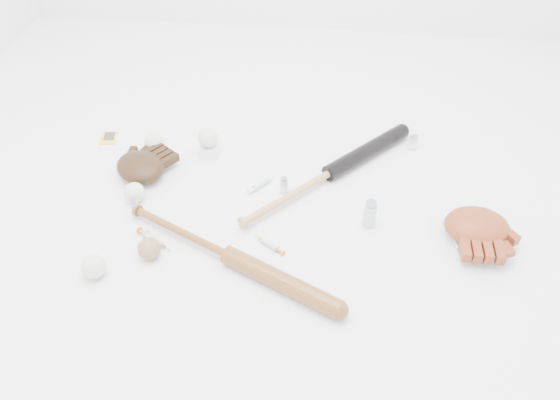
# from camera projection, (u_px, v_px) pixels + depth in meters

# --- Properties ---
(bat_dark) EXTENTS (0.64, 0.68, 0.06)m
(bat_dark) POSITION_uv_depth(u_px,v_px,m) (329.00, 173.00, 2.01)
(bat_dark) COLOR black
(bat_dark) RESTS_ON ground
(bat_wood) EXTENTS (0.77, 0.41, 0.06)m
(bat_wood) POSITION_uv_depth(u_px,v_px,m) (229.00, 255.00, 1.71)
(bat_wood) COLOR brown
(bat_wood) RESTS_ON ground
(glove_dark) EXTENTS (0.33, 0.33, 0.08)m
(glove_dark) POSITION_uv_depth(u_px,v_px,m) (140.00, 167.00, 2.02)
(glove_dark) COLOR black
(glove_dark) RESTS_ON ground
(glove_tan) EXTENTS (0.25, 0.25, 0.09)m
(glove_tan) POSITION_uv_depth(u_px,v_px,m) (477.00, 226.00, 1.78)
(glove_tan) COLOR maroon
(glove_tan) RESTS_ON ground
(trading_card) EXTENTS (0.08, 0.10, 0.00)m
(trading_card) POSITION_uv_depth(u_px,v_px,m) (109.00, 138.00, 2.22)
(trading_card) COLOR gold
(trading_card) RESTS_ON ground
(pedestal) EXTENTS (0.08, 0.08, 0.04)m
(pedestal) POSITION_uv_depth(u_px,v_px,m) (209.00, 150.00, 2.13)
(pedestal) COLOR white
(pedestal) RESTS_ON ground
(baseball_on_pedestal) EXTENTS (0.07, 0.07, 0.07)m
(baseball_on_pedestal) POSITION_uv_depth(u_px,v_px,m) (208.00, 138.00, 2.09)
(baseball_on_pedestal) COLOR silver
(baseball_on_pedestal) RESTS_ON pedestal
(baseball_left) EXTENTS (0.07, 0.07, 0.07)m
(baseball_left) POSITION_uv_depth(u_px,v_px,m) (134.00, 192.00, 1.92)
(baseball_left) COLOR silver
(baseball_left) RESTS_ON ground
(baseball_upper) EXTENTS (0.08, 0.08, 0.08)m
(baseball_upper) POSITION_uv_depth(u_px,v_px,m) (155.00, 143.00, 2.14)
(baseball_upper) COLOR silver
(baseball_upper) RESTS_ON ground
(baseball_mid) EXTENTS (0.08, 0.08, 0.08)m
(baseball_mid) POSITION_uv_depth(u_px,v_px,m) (94.00, 267.00, 1.66)
(baseball_mid) COLOR silver
(baseball_mid) RESTS_ON ground
(baseball_aged) EXTENTS (0.07, 0.07, 0.07)m
(baseball_aged) POSITION_uv_depth(u_px,v_px,m) (149.00, 249.00, 1.72)
(baseball_aged) COLOR olive
(baseball_aged) RESTS_ON ground
(syringe_0) EXTENTS (0.16, 0.11, 0.02)m
(syringe_0) POSITION_uv_depth(u_px,v_px,m) (154.00, 240.00, 1.79)
(syringe_0) COLOR #ADBCC6
(syringe_0) RESTS_ON ground
(syringe_1) EXTENTS (0.13, 0.10, 0.02)m
(syringe_1) POSITION_uv_depth(u_px,v_px,m) (269.00, 245.00, 1.77)
(syringe_1) COLOR #ADBCC6
(syringe_1) RESTS_ON ground
(syringe_2) EXTENTS (0.11, 0.14, 0.02)m
(syringe_2) POSITION_uv_depth(u_px,v_px,m) (262.00, 184.00, 2.00)
(syringe_2) COLOR #ADBCC6
(syringe_2) RESTS_ON ground
(syringe_3) EXTENTS (0.04, 0.14, 0.02)m
(syringe_3) POSITION_uv_depth(u_px,v_px,m) (455.00, 239.00, 1.79)
(syringe_3) COLOR #ADBCC6
(syringe_3) RESTS_ON ground
(vial_0) EXTENTS (0.03, 0.03, 0.07)m
(vial_0) POSITION_uv_depth(u_px,v_px,m) (414.00, 142.00, 2.15)
(vial_0) COLOR silver
(vial_0) RESTS_ON ground
(vial_1) EXTENTS (0.02, 0.02, 0.06)m
(vial_1) POSITION_uv_depth(u_px,v_px,m) (412.00, 143.00, 2.15)
(vial_1) COLOR silver
(vial_1) RESTS_ON ground
(vial_2) EXTENTS (0.03, 0.03, 0.07)m
(vial_2) POSITION_uv_depth(u_px,v_px,m) (284.00, 185.00, 1.95)
(vial_2) COLOR silver
(vial_2) RESTS_ON ground
(vial_3) EXTENTS (0.04, 0.04, 0.10)m
(vial_3) POSITION_uv_depth(u_px,v_px,m) (370.00, 213.00, 1.82)
(vial_3) COLOR silver
(vial_3) RESTS_ON ground
(vial_4) EXTENTS (0.03, 0.03, 0.07)m
(vial_4) POSITION_uv_depth(u_px,v_px,m) (134.00, 207.00, 1.86)
(vial_4) COLOR silver
(vial_4) RESTS_ON ground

